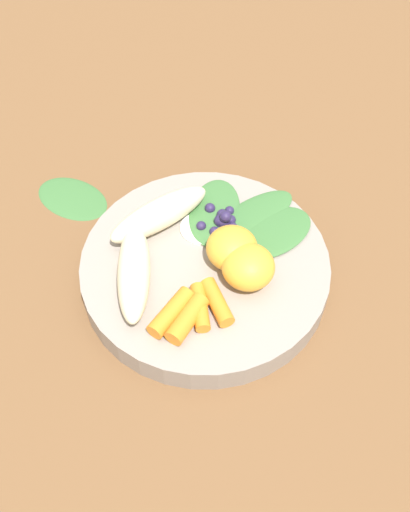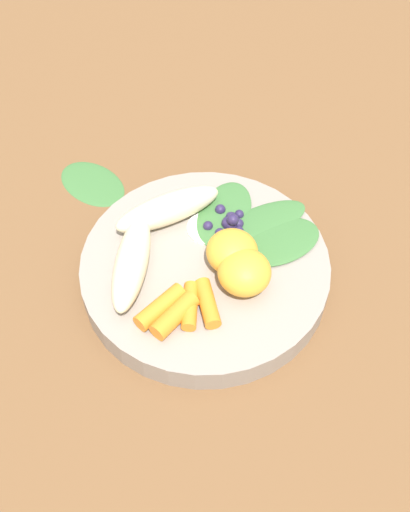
{
  "view_description": "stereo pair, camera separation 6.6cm",
  "coord_description": "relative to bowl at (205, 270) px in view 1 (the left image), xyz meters",
  "views": [
    {
      "loc": [
        -0.4,
        0.04,
        0.57
      ],
      "look_at": [
        0.0,
        0.0,
        0.04
      ],
      "focal_mm": 45.29,
      "sensor_mm": 36.0,
      "label": 1
    },
    {
      "loc": [
        -0.4,
        -0.03,
        0.57
      ],
      "look_at": [
        0.0,
        0.0,
        0.04
      ],
      "focal_mm": 45.29,
      "sensor_mm": 36.0,
      "label": 2
    }
  ],
  "objects": [
    {
      "name": "carrot_rear",
      "position": [
        -0.06,
        -0.01,
        0.02
      ],
      "size": [
        0.05,
        0.03,
        0.02
      ],
      "primitive_type": "cylinder",
      "rotation": [
        0.0,
        1.57,
        3.44
      ],
      "color": "orange",
      "rests_on": "bowl"
    },
    {
      "name": "kale_leaf_rear",
      "position": [
        0.07,
        -0.02,
        0.02
      ],
      "size": [
        0.11,
        0.08,
        0.01
      ],
      "primitive_type": "ellipsoid",
      "rotation": [
        0.0,
        0.0,
        6.03
      ],
      "color": "#3D7038",
      "rests_on": "bowl"
    },
    {
      "name": "banana_peeled_right",
      "position": [
        0.06,
        0.04,
        0.03
      ],
      "size": [
        0.09,
        0.12,
        0.03
      ],
      "primitive_type": "ellipsoid",
      "rotation": [
        0.0,
        0.0,
        2.11
      ],
      "color": "beige",
      "rests_on": "bowl"
    },
    {
      "name": "kale_leaf_left",
      "position": [
        0.03,
        -0.08,
        0.02
      ],
      "size": [
        0.1,
        0.11,
        0.01
      ],
      "primitive_type": "ellipsoid",
      "rotation": [
        0.0,
        0.0,
        5.25
      ],
      "color": "#3D7038",
      "rests_on": "bowl"
    },
    {
      "name": "carrot_mid_right",
      "position": [
        -0.06,
        0.01,
        0.02
      ],
      "size": [
        0.05,
        0.02,
        0.01
      ],
      "primitive_type": "cylinder",
      "rotation": [
        0.0,
        1.57,
        3.17
      ],
      "color": "orange",
      "rests_on": "bowl"
    },
    {
      "name": "banana_peeled_left",
      "position": [
        -0.02,
        0.07,
        0.03
      ],
      "size": [
        0.12,
        0.04,
        0.03
      ],
      "primitive_type": "ellipsoid",
      "rotation": [
        0.0,
        0.0,
        3.09
      ],
      "color": "beige",
      "rests_on": "bowl"
    },
    {
      "name": "orange_segment_near",
      "position": [
        0.0,
        -0.03,
        0.03
      ],
      "size": [
        0.05,
        0.05,
        0.04
      ],
      "primitive_type": "ellipsoid",
      "color": "#F4A833",
      "rests_on": "bowl"
    },
    {
      "name": "bowl",
      "position": [
        0.0,
        0.0,
        0.0
      ],
      "size": [
        0.26,
        0.26,
        0.03
      ],
      "primitive_type": "cylinder",
      "color": "gray",
      "rests_on": "ground_plane"
    },
    {
      "name": "ground_plane",
      "position": [
        0.0,
        0.0,
        -0.02
      ],
      "size": [
        2.4,
        2.4,
        0.0
      ],
      "primitive_type": "plane",
      "color": "brown"
    },
    {
      "name": "kale_leaf_stray",
      "position": [
        0.13,
        0.15,
        -0.01
      ],
      "size": [
        0.1,
        0.11,
        0.01
      ],
      "primitive_type": "ellipsoid",
      "rotation": [
        0.0,
        0.0,
        0.93
      ],
      "color": "#3D7038",
      "rests_on": "ground_plane"
    },
    {
      "name": "carrot_mid_left",
      "position": [
        -0.07,
        0.02,
        0.02
      ],
      "size": [
        0.05,
        0.05,
        0.02
      ],
      "primitive_type": "cylinder",
      "rotation": [
        0.0,
        1.57,
        2.52
      ],
      "color": "orange",
      "rests_on": "bowl"
    },
    {
      "name": "coconut_shred_patch",
      "position": [
        0.04,
        0.0,
        0.02
      ],
      "size": [
        0.05,
        0.05,
        0.0
      ],
      "primitive_type": "cylinder",
      "color": "white",
      "rests_on": "bowl"
    },
    {
      "name": "orange_segment_far",
      "position": [
        -0.03,
        -0.04,
        0.04
      ],
      "size": [
        0.05,
        0.05,
        0.04
      ],
      "primitive_type": "ellipsoid",
      "color": "#F4A833",
      "rests_on": "bowl"
    },
    {
      "name": "carrot_front",
      "position": [
        -0.06,
        0.04,
        0.02
      ],
      "size": [
        0.05,
        0.05,
        0.02
      ],
      "primitive_type": "cylinder",
      "rotation": [
        0.0,
        1.57,
        2.44
      ],
      "color": "orange",
      "rests_on": "bowl"
    },
    {
      "name": "kale_leaf_right",
      "position": [
        0.06,
        -0.06,
        0.02
      ],
      "size": [
        0.1,
        0.12,
        0.01
      ],
      "primitive_type": "ellipsoid",
      "rotation": [
        0.0,
        0.0,
        5.28
      ],
      "color": "#3D7038",
      "rests_on": "bowl"
    },
    {
      "name": "blueberry_pile",
      "position": [
        0.05,
        -0.02,
        0.02
      ],
      "size": [
        0.05,
        0.04,
        0.02
      ],
      "color": "#2D234C",
      "rests_on": "bowl"
    }
  ]
}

